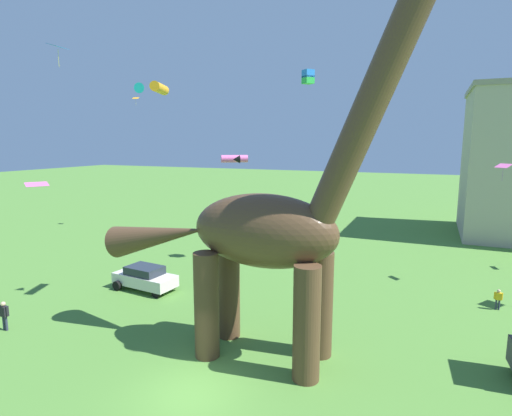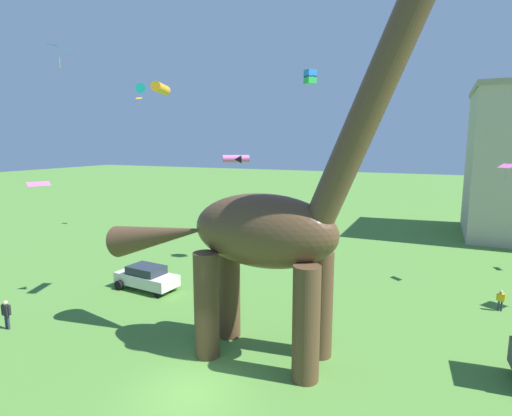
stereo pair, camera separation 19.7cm
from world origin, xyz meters
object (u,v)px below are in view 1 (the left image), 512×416
Objects in this scene: parked_sedan_left at (145,277)px; person_vendor_side at (498,297)px; person_near_flyer at (4,313)px; kite_mid_center at (58,47)px; kite_near_high at (37,184)px; kite_near_low at (136,98)px; kite_drifting at (503,166)px; kite_trailing at (155,88)px; dinosaur_sculpture at (262,231)px; kite_mid_right at (235,159)px; kite_high_right at (308,77)px.

person_vendor_side is (20.63, 5.41, -0.07)m from parked_sedan_left.
kite_mid_center is (5.21, -0.08, 12.40)m from person_near_flyer.
kite_mid_center reaches higher than person_vendor_side.
kite_near_high is at bearing 157.23° from kite_mid_center.
kite_near_low is at bearing 117.13° from kite_near_high.
kite_drifting is at bearing -8.93° from kite_near_low.
kite_mid_center reaches higher than kite_trailing.
person_near_flyer is 1.17× the size of kite_near_high.
kite_drifting is at bearing 32.97° from person_vendor_side.
kite_near_low reaches higher than person_near_flyer.
parked_sedan_left is at bearing 73.87° from kite_near_high.
kite_trailing is at bearing -47.67° from kite_near_low.
dinosaur_sculpture is at bearing 21.79° from kite_mid_center.
parked_sedan_left is at bearing 140.30° from person_vendor_side.
kite_trailing is (-7.47, 2.87, 6.63)m from dinosaur_sculpture.
kite_mid_right is at bearing 73.58° from kite_mid_center.
kite_near_high is 0.66× the size of kite_trailing.
dinosaur_sculpture is 9.15× the size of kite_mid_right.
person_near_flyer is (-2.77, -7.58, 0.12)m from parked_sedan_left.
person_vendor_side is 0.70× the size of kite_mid_right.
person_near_flyer is at bearing -123.55° from kite_high_right.
person_near_flyer is 1.58× the size of kite_high_right.
dinosaur_sculpture is 8.07× the size of kite_trailing.
kite_near_low is at bearing 171.07° from kite_drifting.
kite_near_high is 11.01m from kite_mid_right.
kite_near_high is 7.46m from kite_mid_center.
parked_sedan_left reaches higher than person_near_flyer.
person_vendor_side is at bearing 26.90° from kite_near_high.
kite_high_right is (20.44, -5.97, 0.07)m from kite_near_low.
kite_mid_center is at bearing -66.82° from parked_sedan_left.
dinosaur_sculpture reaches higher than kite_mid_center.
dinosaur_sculpture reaches higher than kite_trailing.
kite_drifting is 21.79m from kite_trailing.
dinosaur_sculpture is 15.93m from kite_high_right.
kite_drifting is (22.53, 15.51, 0.63)m from kite_near_high.
kite_drifting reaches higher than parked_sedan_left.
kite_high_right reaches higher than kite_mid_right.
parked_sedan_left is 5.27× the size of kite_near_low.
kite_trailing is at bearing 43.78° from kite_near_high.
kite_high_right is at bearing 110.34° from person_vendor_side.
kite_near_high is at bearing 171.80° from person_near_flyer.
parked_sedan_left is at bearing 133.01° from dinosaur_sculpture.
person_near_flyer is at bearing -129.30° from kite_mid_right.
kite_mid_center is at bearing 179.02° from dinosaur_sculpture.
dinosaur_sculpture is 10.40m from kite_trailing.
kite_high_right is at bearing 52.96° from parked_sedan_left.
kite_mid_center is (-2.97, -10.07, 4.86)m from kite_mid_right.
dinosaur_sculpture is at bearing -55.66° from kite_mid_right.
person_near_flyer is (-12.94, -3.01, -4.81)m from dinosaur_sculpture.
person_near_flyer is 14.95m from kite_mid_right.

